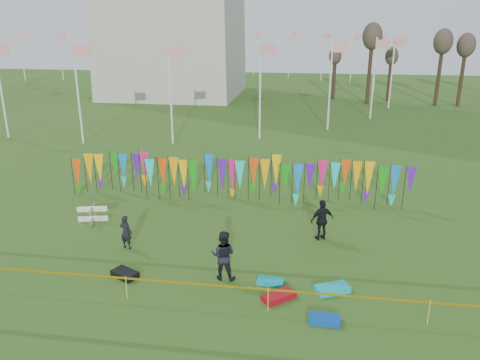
# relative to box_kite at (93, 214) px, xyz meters

# --- Properties ---
(ground) EXTENTS (160.00, 160.00, 0.00)m
(ground) POSITION_rel_box_kite_xyz_m (6.17, -5.10, -0.41)
(ground) COLOR #325618
(ground) RESTS_ON ground
(flagpole_ring) EXTENTS (57.40, 56.16, 8.00)m
(flagpole_ring) POSITION_rel_box_kite_xyz_m (-7.83, 42.90, 3.59)
(flagpole_ring) COLOR silver
(flagpole_ring) RESTS_ON ground
(banner_row) EXTENTS (18.64, 0.64, 2.29)m
(banner_row) POSITION_rel_box_kite_xyz_m (6.45, 4.18, 1.00)
(banner_row) COLOR black
(banner_row) RESTS_ON ground
(caution_tape_near) EXTENTS (26.00, 0.02, 0.90)m
(caution_tape_near) POSITION_rel_box_kite_xyz_m (5.95, -6.24, 0.37)
(caution_tape_near) COLOR #E1B204
(caution_tape_near) RESTS_ON ground
(box_kite) EXTENTS (0.73, 0.73, 0.81)m
(box_kite) POSITION_rel_box_kite_xyz_m (0.00, 0.00, 0.00)
(box_kite) COLOR red
(box_kite) RESTS_ON ground
(person_left) EXTENTS (0.63, 0.52, 1.51)m
(person_left) POSITION_rel_box_kite_xyz_m (2.71, -2.48, 0.35)
(person_left) COLOR black
(person_left) RESTS_ON ground
(person_mid) EXTENTS (0.97, 0.63, 1.94)m
(person_mid) POSITION_rel_box_kite_xyz_m (7.29, -4.35, 0.57)
(person_mid) COLOR black
(person_mid) RESTS_ON ground
(person_right) EXTENTS (1.27, 1.07, 1.88)m
(person_right) POSITION_rel_box_kite_xyz_m (11.03, -0.35, 0.54)
(person_right) COLOR black
(person_right) RESTS_ON ground
(kite_bag_turquoise) EXTENTS (1.01, 0.56, 0.20)m
(kite_bag_turquoise) POSITION_rel_box_kite_xyz_m (9.10, -4.49, -0.31)
(kite_bag_turquoise) COLOR #0BA4B2
(kite_bag_turquoise) RESTS_ON ground
(kite_bag_blue) EXTENTS (1.03, 0.57, 0.21)m
(kite_bag_blue) POSITION_rel_box_kite_xyz_m (11.04, -6.60, -0.30)
(kite_bag_blue) COLOR #0A49B1
(kite_bag_blue) RESTS_ON ground
(kite_bag_red) EXTENTS (1.27, 1.19, 0.22)m
(kite_bag_red) POSITION_rel_box_kite_xyz_m (9.48, -5.47, -0.30)
(kite_bag_red) COLOR #AA0B17
(kite_bag_red) RESTS_ON ground
(kite_bag_black) EXTENTS (1.17, 0.99, 0.23)m
(kite_bag_black) POSITION_rel_box_kite_xyz_m (3.54, -4.80, -0.29)
(kite_bag_black) COLOR black
(kite_bag_black) RESTS_ON ground
(kite_bag_teal) EXTENTS (1.36, 1.04, 0.23)m
(kite_bag_teal) POSITION_rel_box_kite_xyz_m (11.36, -4.71, -0.29)
(kite_bag_teal) COLOR #0DC0C2
(kite_bag_teal) RESTS_ON ground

